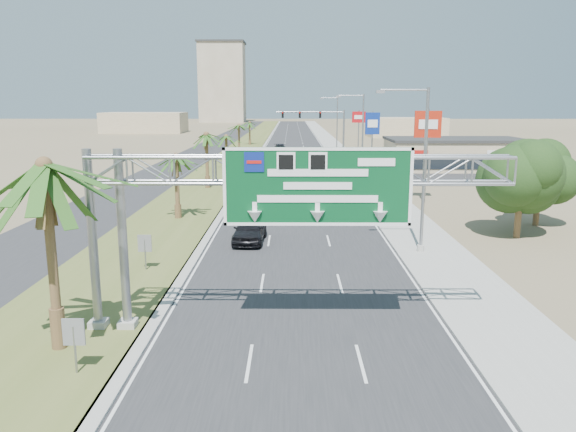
# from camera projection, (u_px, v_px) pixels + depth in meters

# --- Properties ---
(road) EXTENTS (12.00, 300.00, 0.02)m
(road) POSITION_uv_depth(u_px,v_px,m) (294.00, 145.00, 120.97)
(road) COLOR #28282B
(road) RESTS_ON ground
(sidewalk_right) EXTENTS (4.00, 300.00, 0.10)m
(sidewalk_right) POSITION_uv_depth(u_px,v_px,m) (333.00, 145.00, 120.90)
(sidewalk_right) COLOR #9E9B93
(sidewalk_right) RESTS_ON ground
(median_grass) EXTENTS (7.00, 300.00, 0.12)m
(median_grass) POSITION_uv_depth(u_px,v_px,m) (248.00, 145.00, 121.02)
(median_grass) COLOR #58602A
(median_grass) RESTS_ON ground
(opposing_road) EXTENTS (8.00, 300.00, 0.02)m
(opposing_road) POSITION_uv_depth(u_px,v_px,m) (215.00, 145.00, 121.07)
(opposing_road) COLOR #28282B
(opposing_road) RESTS_ON ground
(sign_gantry) EXTENTS (16.75, 1.24, 7.50)m
(sign_gantry) POSITION_uv_depth(u_px,v_px,m) (277.00, 184.00, 21.71)
(sign_gantry) COLOR gray
(sign_gantry) RESTS_ON ground
(palm_near) EXTENTS (5.70, 5.70, 8.35)m
(palm_near) POSITION_uv_depth(u_px,v_px,m) (44.00, 167.00, 19.70)
(palm_near) COLOR brown
(palm_near) RESTS_ON ground
(palm_row_b) EXTENTS (3.99, 3.99, 5.95)m
(palm_row_b) POSITION_uv_depth(u_px,v_px,m) (176.00, 158.00, 43.62)
(palm_row_b) COLOR brown
(palm_row_b) RESTS_ON ground
(palm_row_c) EXTENTS (3.99, 3.99, 6.75)m
(palm_row_c) POSITION_uv_depth(u_px,v_px,m) (206.00, 136.00, 59.15)
(palm_row_c) COLOR brown
(palm_row_c) RESTS_ON ground
(palm_row_d) EXTENTS (3.99, 3.99, 5.45)m
(palm_row_d) POSITION_uv_depth(u_px,v_px,m) (226.00, 137.00, 77.03)
(palm_row_d) COLOR brown
(palm_row_d) RESTS_ON ground
(palm_row_e) EXTENTS (3.99, 3.99, 6.15)m
(palm_row_e) POSITION_uv_depth(u_px,v_px,m) (239.00, 126.00, 95.51)
(palm_row_e) COLOR brown
(palm_row_e) RESTS_ON ground
(palm_row_f) EXTENTS (3.99, 3.99, 5.75)m
(palm_row_f) POSITION_uv_depth(u_px,v_px,m) (250.00, 123.00, 120.09)
(palm_row_f) COLOR brown
(palm_row_f) RESTS_ON ground
(streetlight_near) EXTENTS (3.27, 0.44, 10.00)m
(streetlight_near) POSITION_uv_depth(u_px,v_px,m) (421.00, 178.00, 33.76)
(streetlight_near) COLOR gray
(streetlight_near) RESTS_ON ground
(streetlight_mid) EXTENTS (3.27, 0.44, 10.00)m
(streetlight_mid) POSITION_uv_depth(u_px,v_px,m) (361.00, 142.00, 63.16)
(streetlight_mid) COLOR gray
(streetlight_mid) RESTS_ON ground
(streetlight_far) EXTENTS (3.27, 0.44, 10.00)m
(streetlight_far) POSITION_uv_depth(u_px,v_px,m) (336.00, 128.00, 98.43)
(streetlight_far) COLOR gray
(streetlight_far) RESTS_ON ground
(signal_mast) EXTENTS (10.28, 0.71, 8.00)m
(signal_mast) POSITION_uv_depth(u_px,v_px,m) (330.00, 132.00, 82.71)
(signal_mast) COLOR gray
(signal_mast) RESTS_ON ground
(store_building) EXTENTS (18.00, 10.00, 4.00)m
(store_building) POSITION_uv_depth(u_px,v_px,m) (454.00, 155.00, 77.32)
(store_building) COLOR tan
(store_building) RESTS_ON ground
(oak_near) EXTENTS (4.50, 4.50, 6.80)m
(oak_near) POSITION_uv_depth(u_px,v_px,m) (522.00, 172.00, 37.67)
(oak_near) COLOR brown
(oak_near) RESTS_ON ground
(oak_far) EXTENTS (3.50, 3.50, 5.60)m
(oak_far) POSITION_uv_depth(u_px,v_px,m) (540.00, 175.00, 41.71)
(oak_far) COLOR brown
(oak_far) RESTS_ON ground
(median_signback_a) EXTENTS (0.75, 0.08, 2.08)m
(median_signback_a) POSITION_uv_depth(u_px,v_px,m) (74.00, 336.00, 18.83)
(median_signback_a) COLOR gray
(median_signback_a) RESTS_ON ground
(median_signback_b) EXTENTS (0.75, 0.08, 2.08)m
(median_signback_b) POSITION_uv_depth(u_px,v_px,m) (145.00, 246.00, 30.59)
(median_signback_b) COLOR gray
(median_signback_b) RESTS_ON ground
(tower_distant) EXTENTS (20.00, 16.00, 35.00)m
(tower_distant) POSITION_uv_depth(u_px,v_px,m) (222.00, 83.00, 254.84)
(tower_distant) COLOR gray
(tower_distant) RESTS_ON ground
(building_distant_left) EXTENTS (24.00, 14.00, 6.00)m
(building_distant_left) POSITION_uv_depth(u_px,v_px,m) (145.00, 123.00, 169.64)
(building_distant_left) COLOR tan
(building_distant_left) RESTS_ON ground
(building_distant_right) EXTENTS (20.00, 12.00, 5.00)m
(building_distant_right) POSITION_uv_depth(u_px,v_px,m) (406.00, 127.00, 149.67)
(building_distant_right) COLOR tan
(building_distant_right) RESTS_ON ground
(car_left_lane) EXTENTS (2.22, 4.98, 1.67)m
(car_left_lane) POSITION_uv_depth(u_px,v_px,m) (250.00, 230.00, 37.23)
(car_left_lane) COLOR black
(car_left_lane) RESTS_ON ground
(car_mid_lane) EXTENTS (1.67, 4.37, 1.42)m
(car_mid_lane) POSITION_uv_depth(u_px,v_px,m) (285.00, 166.00, 75.07)
(car_mid_lane) COLOR maroon
(car_mid_lane) RESTS_ON ground
(car_right_lane) EXTENTS (2.76, 5.38, 1.45)m
(car_right_lane) POSITION_uv_depth(u_px,v_px,m) (308.00, 157.00, 86.95)
(car_right_lane) COLOR gray
(car_right_lane) RESTS_ON ground
(car_far) EXTENTS (2.72, 5.84, 1.65)m
(car_far) POSITION_uv_depth(u_px,v_px,m) (280.00, 149.00, 100.04)
(car_far) COLOR black
(car_far) RESTS_ON ground
(pole_sign_red_near) EXTENTS (2.42, 0.54, 8.57)m
(pole_sign_red_near) POSITION_uv_depth(u_px,v_px,m) (428.00, 129.00, 50.86)
(pole_sign_red_near) COLOR gray
(pole_sign_red_near) RESTS_ON ground
(pole_sign_blue) EXTENTS (2.02, 0.50, 7.92)m
(pole_sign_blue) POSITION_uv_depth(u_px,v_px,m) (372.00, 126.00, 77.72)
(pole_sign_blue) COLOR gray
(pole_sign_blue) RESTS_ON ground
(pole_sign_red_far) EXTENTS (2.20, 0.38, 7.79)m
(pole_sign_red_far) POSITION_uv_depth(u_px,v_px,m) (359.00, 121.00, 92.45)
(pole_sign_red_far) COLOR gray
(pole_sign_red_far) RESTS_ON ground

